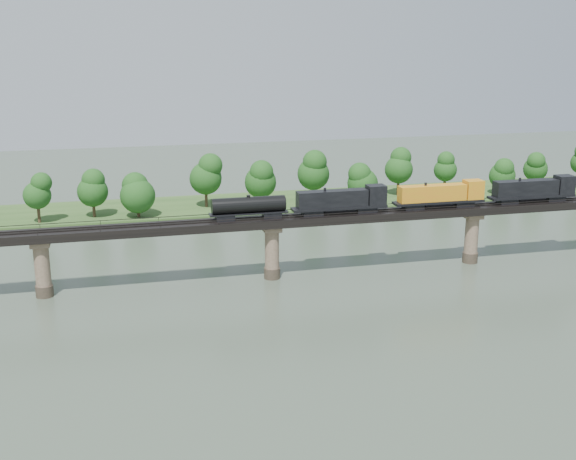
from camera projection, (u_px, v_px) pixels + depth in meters
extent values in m
plane|color=#374536|center=(317.00, 343.00, 104.94)|extent=(400.00, 400.00, 0.00)
cube|color=#2C4C1E|center=(225.00, 207.00, 184.35)|extent=(300.00, 24.00, 1.60)
cylinder|color=#473A2D|center=(45.00, 291.00, 123.53)|extent=(3.00, 3.00, 2.00)
cylinder|color=#8A705A|center=(42.00, 266.00, 122.34)|extent=(2.60, 2.60, 9.00)
cube|color=#8A705A|center=(40.00, 243.00, 121.29)|extent=(3.20, 3.20, 1.00)
cylinder|color=#473A2D|center=(272.00, 273.00, 132.78)|extent=(3.00, 3.00, 2.00)
cylinder|color=#8A705A|center=(272.00, 250.00, 131.59)|extent=(2.60, 2.60, 9.00)
cube|color=#8A705A|center=(272.00, 228.00, 130.54)|extent=(3.20, 3.20, 1.00)
cylinder|color=#473A2D|center=(470.00, 257.00, 142.03)|extent=(3.00, 3.00, 2.00)
cylinder|color=#8A705A|center=(472.00, 235.00, 140.84)|extent=(2.60, 2.60, 9.00)
cube|color=#8A705A|center=(473.00, 216.00, 139.79)|extent=(3.20, 3.20, 1.00)
cube|color=black|center=(272.00, 222.00, 130.21)|extent=(220.00, 5.00, 1.50)
cube|color=black|center=(273.00, 218.00, 129.29)|extent=(220.00, 0.12, 0.16)
cube|color=black|center=(271.00, 216.00, 130.70)|extent=(220.00, 0.12, 0.16)
cube|color=black|center=(275.00, 217.00, 127.58)|extent=(220.00, 0.10, 0.10)
cube|color=black|center=(269.00, 211.00, 132.08)|extent=(220.00, 0.10, 0.10)
cube|color=black|center=(275.00, 219.00, 127.68)|extent=(0.08, 0.08, 0.70)
cube|color=black|center=(269.00, 213.00, 132.17)|extent=(0.08, 0.08, 0.70)
cylinder|color=#382619|center=(39.00, 215.00, 165.26)|extent=(0.70, 0.70, 3.51)
sphere|color=#134112|center=(37.00, 195.00, 164.03)|extent=(6.31, 6.31, 6.31)
sphere|color=#134112|center=(36.00, 183.00, 163.26)|extent=(4.73, 4.73, 4.73)
cylinder|color=#382619|center=(94.00, 210.00, 170.47)|extent=(0.70, 0.70, 3.34)
sphere|color=#134112|center=(93.00, 192.00, 169.30)|extent=(7.18, 7.18, 7.18)
sphere|color=#134112|center=(92.00, 180.00, 168.56)|extent=(5.39, 5.39, 5.39)
cylinder|color=#382619|center=(139.00, 211.00, 170.38)|extent=(0.70, 0.70, 2.83)
sphere|color=#134112|center=(138.00, 196.00, 169.39)|extent=(8.26, 8.26, 8.26)
sphere|color=#134112|center=(137.00, 186.00, 168.77)|extent=(6.19, 6.19, 6.19)
cylinder|color=#382619|center=(206.00, 199.00, 180.27)|extent=(0.70, 0.70, 3.96)
sphere|color=#134112|center=(206.00, 178.00, 178.88)|extent=(8.07, 8.07, 8.07)
sphere|color=#134112|center=(205.00, 165.00, 178.01)|extent=(6.05, 6.05, 6.05)
cylinder|color=#382619|center=(261.00, 199.00, 182.07)|extent=(0.70, 0.70, 3.27)
sphere|color=#134112|center=(260.00, 182.00, 180.92)|extent=(8.03, 8.03, 8.03)
sphere|color=#134112|center=(260.00, 171.00, 180.20)|extent=(6.02, 6.02, 6.02)
cylinder|color=#382619|center=(313.00, 194.00, 186.34)|extent=(0.70, 0.70, 3.92)
sphere|color=#134112|center=(313.00, 174.00, 184.97)|extent=(8.29, 8.29, 8.29)
sphere|color=#134112|center=(313.00, 161.00, 184.11)|extent=(6.21, 6.21, 6.21)
cylinder|color=#382619|center=(362.00, 199.00, 182.47)|extent=(0.70, 0.70, 3.02)
sphere|color=#134112|center=(363.00, 183.00, 181.41)|extent=(7.74, 7.74, 7.74)
sphere|color=#134112|center=(363.00, 174.00, 180.75)|extent=(5.80, 5.80, 5.80)
cylinder|color=#382619|center=(398.00, 188.00, 193.55)|extent=(0.70, 0.70, 3.80)
sphere|color=#134112|center=(399.00, 170.00, 192.22)|extent=(7.47, 7.47, 7.47)
sphere|color=#134112|center=(399.00, 158.00, 191.39)|extent=(5.60, 5.60, 5.60)
cylinder|color=#382619|center=(444.00, 186.00, 196.98)|extent=(0.70, 0.70, 3.38)
sphere|color=#134112|center=(445.00, 170.00, 195.80)|extent=(6.23, 6.23, 6.23)
sphere|color=#134112|center=(446.00, 160.00, 195.05)|extent=(4.67, 4.67, 4.67)
cylinder|color=#382619|center=(501.00, 189.00, 194.77)|extent=(0.70, 0.70, 2.77)
sphere|color=#134112|center=(502.00, 176.00, 193.80)|extent=(7.04, 7.04, 7.04)
sphere|color=#134112|center=(503.00, 167.00, 193.19)|extent=(5.28, 5.28, 5.28)
cylinder|color=#382619|center=(534.00, 183.00, 202.67)|extent=(0.70, 0.70, 2.94)
sphere|color=#134112|center=(535.00, 169.00, 201.64)|extent=(6.73, 6.73, 6.73)
sphere|color=#134112|center=(536.00, 160.00, 200.99)|extent=(5.05, 5.05, 5.05)
cube|color=black|center=(554.00, 198.00, 143.19)|extent=(3.77, 2.26, 1.04)
cube|color=black|center=(507.00, 201.00, 140.79)|extent=(3.77, 2.26, 1.04)
cube|color=black|center=(531.00, 196.00, 141.82)|extent=(17.93, 2.83, 0.47)
cube|color=black|center=(526.00, 188.00, 141.03)|extent=(13.21, 2.55, 3.02)
cube|color=black|center=(564.00, 184.00, 142.92)|extent=(3.40, 2.83, 3.59)
cylinder|color=black|center=(531.00, 199.00, 141.96)|extent=(5.66, 1.32, 1.32)
cube|color=black|center=(463.00, 203.00, 138.61)|extent=(3.77, 2.26, 1.04)
cube|color=black|center=(413.00, 206.00, 136.21)|extent=(3.77, 2.26, 1.04)
cube|color=black|center=(439.00, 202.00, 137.24)|extent=(17.93, 2.83, 0.47)
cube|color=orange|center=(432.00, 193.00, 136.45)|extent=(13.21, 2.55, 3.02)
cube|color=orange|center=(473.00, 189.00, 138.34)|extent=(3.40, 2.83, 3.59)
cylinder|color=black|center=(438.00, 204.00, 137.37)|extent=(5.66, 1.32, 1.32)
cube|color=black|center=(366.00, 209.00, 134.03)|extent=(3.77, 2.26, 1.04)
cube|color=black|center=(312.00, 212.00, 131.63)|extent=(3.77, 2.26, 1.04)
cube|color=black|center=(339.00, 207.00, 132.66)|extent=(17.93, 2.83, 0.47)
cube|color=black|center=(332.00, 199.00, 131.87)|extent=(13.21, 2.55, 3.02)
cube|color=black|center=(376.00, 195.00, 133.76)|extent=(3.40, 2.83, 3.59)
cylinder|color=black|center=(339.00, 210.00, 132.79)|extent=(5.66, 1.32, 1.32)
cube|color=black|center=(272.00, 215.00, 129.89)|extent=(3.30, 2.08, 1.04)
cube|color=black|center=(225.00, 218.00, 127.92)|extent=(3.30, 2.08, 1.04)
cube|color=black|center=(249.00, 213.00, 128.74)|extent=(14.15, 2.26, 0.28)
cylinder|color=black|center=(249.00, 205.00, 128.35)|extent=(13.21, 2.83, 2.83)
cylinder|color=black|center=(248.00, 196.00, 127.95)|extent=(0.66, 0.66, 0.47)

